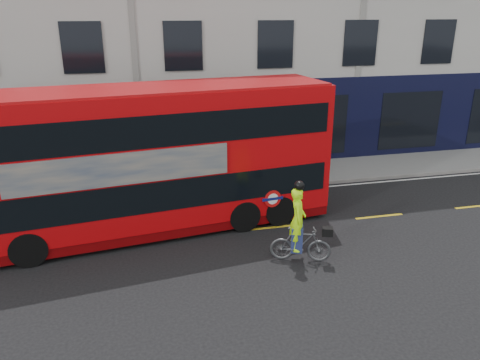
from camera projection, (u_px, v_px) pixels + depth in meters
name	position (u px, v px, depth m)	size (l,w,h in m)	color
ground	(154.00, 263.00, 13.53)	(120.00, 120.00, 0.00)	black
pavement	(145.00, 185.00, 19.46)	(60.00, 3.00, 0.12)	slate
kerb	(146.00, 198.00, 18.09)	(60.00, 0.12, 0.13)	slate
road_edge_line	(147.00, 202.00, 17.83)	(58.00, 0.10, 0.01)	silver
lane_dashes	(151.00, 240.00, 14.91)	(58.00, 0.12, 0.01)	gold
bus	(152.00, 159.00, 14.91)	(11.91, 4.08, 4.71)	#BB070B
cyclist	(300.00, 234.00, 13.42)	(1.83, 1.06, 2.48)	#4C4F52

